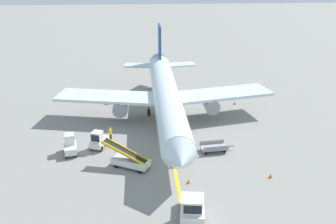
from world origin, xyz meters
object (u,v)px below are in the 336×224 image
(airliner, at_px, (166,95))
(baggage_tug_by_cargo_door, at_px, (70,145))
(safety_cone_wingtip_left, at_px, (271,176))
(baggage_cart_loaded, at_px, (214,147))
(safety_cone_wingtip_right, at_px, (189,181))
(ground_crew_marshaller, at_px, (110,134))
(safety_cone_nose_right, at_px, (235,103))
(baggage_tug_near_wing, at_px, (99,140))
(safety_cone_nose_left, at_px, (149,115))
(pushback_tug, at_px, (192,207))
(belt_loader_forward_hold, at_px, (130,160))

(airliner, distance_m, baggage_tug_by_cargo_door, 14.00)
(baggage_tug_by_cargo_door, distance_m, safety_cone_wingtip_left, 21.02)
(airliner, bearing_deg, baggage_cart_loaded, -63.07)
(safety_cone_wingtip_right, bearing_deg, ground_crew_marshaller, 129.90)
(safety_cone_nose_right, bearing_deg, safety_cone_wingtip_left, -93.61)
(baggage_tug_near_wing, bearing_deg, airliner, 42.96)
(baggage_tug_by_cargo_door, distance_m, safety_cone_nose_left, 12.98)
(pushback_tug, xyz_separation_m, safety_cone_nose_left, (-2.93, 21.42, -0.77))
(safety_cone_wingtip_right, bearing_deg, belt_loader_forward_hold, 148.76)
(belt_loader_forward_hold, bearing_deg, safety_cone_nose_right, 48.47)
(safety_cone_wingtip_right, bearing_deg, safety_cone_nose_left, 101.30)
(baggage_cart_loaded, height_order, safety_cone_wingtip_right, baggage_cart_loaded)
(safety_cone_wingtip_right, bearing_deg, baggage_tug_by_cargo_door, 150.43)
(airliner, relative_size, baggage_tug_near_wing, 13.07)
(belt_loader_forward_hold, relative_size, safety_cone_wingtip_right, 11.40)
(ground_crew_marshaller, distance_m, safety_cone_wingtip_left, 18.26)
(ground_crew_marshaller, bearing_deg, baggage_cart_loaded, -16.20)
(baggage_tug_by_cargo_door, xyz_separation_m, safety_cone_nose_left, (8.75, 9.56, -0.71))
(safety_cone_wingtip_left, bearing_deg, safety_cone_wingtip_right, -177.38)
(baggage_tug_by_cargo_door, height_order, ground_crew_marshaller, baggage_tug_by_cargo_door)
(pushback_tug, distance_m, belt_loader_forward_hold, 9.90)
(airliner, bearing_deg, safety_cone_nose_right, 25.09)
(pushback_tug, relative_size, safety_cone_wingtip_left, 8.68)
(pushback_tug, relative_size, baggage_tug_by_cargo_door, 1.46)
(pushback_tug, height_order, baggage_tug_near_wing, pushback_tug)
(baggage_tug_by_cargo_door, relative_size, belt_loader_forward_hold, 0.52)
(belt_loader_forward_hold, relative_size, ground_crew_marshaller, 2.95)
(airliner, bearing_deg, baggage_tug_by_cargo_door, -142.48)
(belt_loader_forward_hold, bearing_deg, baggage_cart_loaded, 16.78)
(safety_cone_wingtip_left, height_order, safety_cone_wingtip_right, same)
(airliner, xyz_separation_m, safety_cone_wingtip_left, (9.06, -14.85, -3.20))
(baggage_tug_near_wing, bearing_deg, ground_crew_marshaller, 53.98)
(safety_cone_nose_left, relative_size, safety_cone_wingtip_right, 1.00)
(baggage_tug_near_wing, distance_m, safety_cone_wingtip_left, 18.60)
(baggage_tug_near_wing, xyz_separation_m, safety_cone_nose_left, (5.80, 8.60, -0.71))
(airliner, relative_size, baggage_tug_by_cargo_door, 13.44)
(baggage_tug_by_cargo_door, relative_size, safety_cone_wingtip_left, 5.95)
(safety_cone_nose_right, bearing_deg, safety_cone_nose_left, -163.68)
(safety_cone_wingtip_left, xyz_separation_m, safety_cone_wingtip_right, (-7.96, -0.36, 0.00))
(baggage_cart_loaded, bearing_deg, baggage_tug_by_cargo_door, 177.38)
(baggage_tug_near_wing, bearing_deg, baggage_cart_loaded, -7.57)
(airliner, height_order, safety_cone_nose_right, airliner)
(pushback_tug, xyz_separation_m, safety_cone_wingtip_right, (0.35, 5.04, -0.77))
(airliner, height_order, baggage_cart_loaded, airliner)
(airliner, relative_size, belt_loader_forward_hold, 7.02)
(safety_cone_nose_left, bearing_deg, belt_loader_forward_hold, -99.95)
(baggage_tug_near_wing, height_order, safety_cone_wingtip_left, baggage_tug_near_wing)
(safety_cone_nose_right, bearing_deg, belt_loader_forward_hold, -131.53)
(baggage_tug_by_cargo_door, height_order, safety_cone_wingtip_left, baggage_tug_by_cargo_door)
(baggage_tug_by_cargo_door, bearing_deg, safety_cone_nose_left, 47.54)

